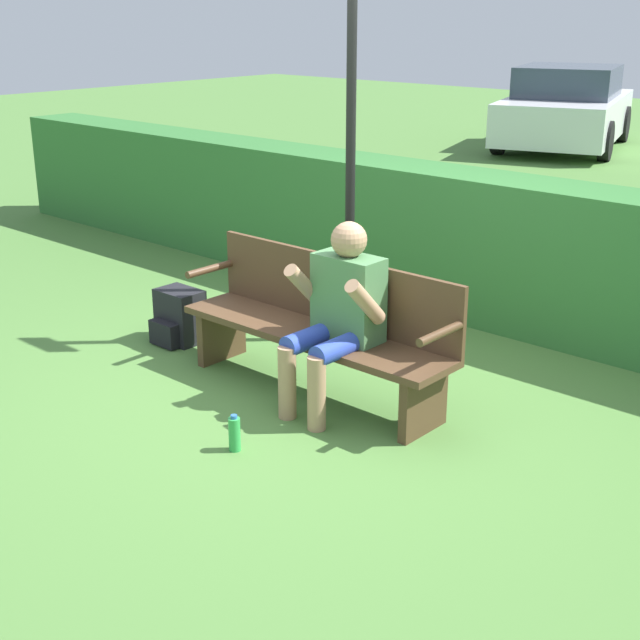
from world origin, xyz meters
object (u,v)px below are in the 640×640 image
at_px(backpack, 179,318).
at_px(parked_car, 566,109).
at_px(park_bench, 320,325).
at_px(signpost, 350,121).
at_px(person_seated, 338,309).
at_px(water_bottle, 235,434).

relative_size(backpack, parked_car, 0.10).
bearing_deg(park_bench, signpost, 119.10).
relative_size(signpost, parked_car, 0.68).
height_order(park_bench, parked_car, parked_car).
bearing_deg(parked_car, person_seated, -176.96).
relative_size(park_bench, water_bottle, 9.07).
bearing_deg(water_bottle, backpack, 149.96).
bearing_deg(parked_car, water_bottle, -178.53).
height_order(person_seated, backpack, person_seated).
distance_m(backpack, water_bottle, 1.81).
height_order(person_seated, water_bottle, person_seated).
distance_m(water_bottle, parked_car, 12.24).
height_order(signpost, parked_car, signpost).
distance_m(signpost, parked_car, 10.37).
relative_size(park_bench, signpost, 0.70).
distance_m(backpack, signpost, 1.89).
height_order(person_seated, parked_car, parked_car).
height_order(water_bottle, parked_car, parked_car).
bearing_deg(backpack, signpost, 44.46).
bearing_deg(person_seated, park_bench, 154.98).
bearing_deg(person_seated, parked_car, 110.51).
bearing_deg(parked_car, signpost, -178.83).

